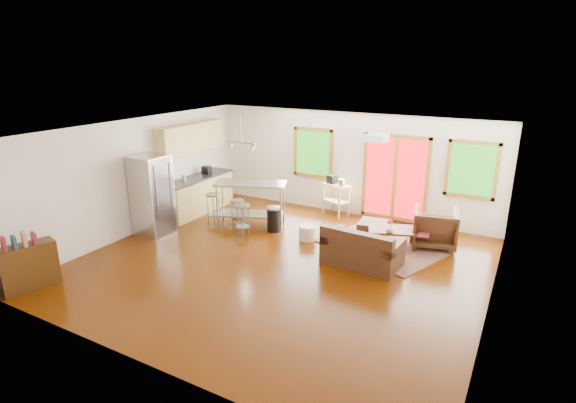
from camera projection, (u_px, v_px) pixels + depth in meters
The scene contains 29 objects.
floor at pixel (281, 264), 8.82m from camera, with size 7.50×7.00×0.02m, color #351501.
ceiling at pixel (280, 131), 8.03m from camera, with size 7.50×7.00×0.02m, color white.
back_wall at pixel (349, 164), 11.35m from camera, with size 7.50×0.02×2.60m, color silver.
left_wall at pixel (136, 176), 10.16m from camera, with size 0.02×7.00×2.60m, color silver.
right_wall at pixel (499, 237), 6.69m from camera, with size 0.02×7.00×2.60m, color silver.
front_wall at pixel (138, 276), 5.50m from camera, with size 7.50×0.02×2.60m, color silver.
window_left at pixel (313, 153), 11.71m from camera, with size 1.10×0.05×1.30m.
french_doors at pixel (395, 178), 10.82m from camera, with size 1.60×0.05×2.10m.
window_right at pixel (472, 170), 9.91m from camera, with size 1.10×0.05×1.30m.
rug at pixel (383, 245), 9.65m from camera, with size 2.41×1.85×0.02m, color #505D3D.
loveseat at pixel (361, 250), 8.68m from camera, with size 1.51×0.92×0.78m.
coffee_table at pixel (393, 231), 9.52m from camera, with size 1.16×0.91×0.41m.
armchair at pixel (435, 226), 9.54m from camera, with size 0.88×0.83×0.91m, color #321D10.
ottoman at pixel (373, 230), 9.98m from camera, with size 0.61×0.61×0.41m, color #321D10.
pouf at pixel (307, 233), 9.93m from camera, with size 0.38×0.38×0.33m, color beige.
vase at pixel (390, 228), 9.29m from camera, with size 0.22×0.22×0.29m.
book at pixel (418, 228), 9.15m from camera, with size 0.23×0.03×0.31m, color maroon.
cabinets at pixel (196, 177), 11.56m from camera, with size 0.64×2.24×2.30m.
refrigerator at pixel (152, 195), 10.10m from camera, with size 0.76×0.72×1.82m.
island at pixel (251, 196), 10.68m from camera, with size 1.80×1.25×1.06m.
cup at pixel (261, 186), 10.51m from camera, with size 0.11×0.09×0.11m, color white.
bar_stool_a at pixel (213, 201), 10.83m from camera, with size 0.38×0.38×0.75m.
bar_stool_b at pixel (237, 208), 10.49m from camera, with size 0.35×0.35×0.70m.
bar_stool_c at pixel (242, 213), 10.04m from camera, with size 0.45×0.45×0.75m.
trash_can at pixel (274, 219), 10.41m from camera, with size 0.40×0.40×0.59m.
kitchen_cart at pixel (336, 189), 11.39m from camera, with size 0.78×0.66×1.02m.
bookshelf at pixel (28, 266), 7.77m from camera, with size 0.60×0.97×1.07m.
ceiling_flush at pixel (377, 138), 7.81m from camera, with size 0.35×0.35×0.12m, color white.
pendant_light at pixel (241, 147), 10.37m from camera, with size 0.80×0.18×0.79m.
Camera 1 is at (4.01, -6.96, 3.85)m, focal length 28.00 mm.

